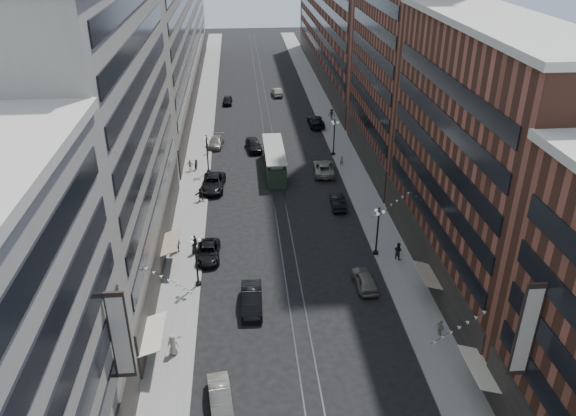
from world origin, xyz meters
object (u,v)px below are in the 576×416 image
object	(u,v)px
pedestrian_4	(441,328)
pedestrian_5	(201,194)
car_8	(216,142)
car_11	(324,168)
pedestrian_1	(173,345)
pedestrian_8	(342,160)
car_5	(252,299)
car_9	(227,100)
pedestrian_9	(332,114)
streetcar	(274,161)
car_4	(364,280)
car_7	(213,183)
car_10	(338,202)
lamppost_se_mid	(334,136)
pedestrian_extra_1	(195,245)
car_12	(316,121)
pedestrian_7	(398,251)
pedestrian_2	(177,244)
pedestrian_6	(190,165)
car_14	(277,92)
lamppost_sw_far	(196,259)
pedestrian_extra_2	(207,148)
car_1	(220,397)
lamppost_se_far	(378,230)
lamppost_sw_mid	(207,153)
car_2	(208,252)
pedestrian_extra_0	(197,165)

from	to	relation	value
pedestrian_4	pedestrian_5	xyz separation A→B (m)	(-21.49, 27.54, 0.08)
car_8	car_11	size ratio (longest dim) A/B	0.84
pedestrian_1	pedestrian_8	size ratio (longest dim) A/B	1.25
car_5	car_9	world-z (taller)	car_5
pedestrian_8	pedestrian_9	world-z (taller)	pedestrian_9
streetcar	car_4	bearing A→B (deg)	-76.57
car_7	pedestrian_9	distance (m)	33.17
car_10	pedestrian_8	xyz separation A→B (m)	(2.65, 12.62, 0.14)
lamppost_se_mid	car_8	bearing A→B (deg)	162.95
pedestrian_8	pedestrian_extra_1	xyz separation A→B (m)	(-19.55, -22.02, 0.19)
lamppost_se_mid	car_12	bearing A→B (deg)	93.53
car_7	car_9	world-z (taller)	car_7
pedestrian_4	pedestrian_7	size ratio (longest dim) A/B	0.83
pedestrian_2	car_7	size ratio (longest dim) A/B	0.31
car_9	lamppost_se_mid	bearing A→B (deg)	-57.45
streetcar	pedestrian_6	xyz separation A→B (m)	(-11.73, 0.86, -0.60)
car_14	lamppost_sw_far	bearing A→B (deg)	73.59
streetcar	car_4	world-z (taller)	streetcar
car_14	pedestrian_7	size ratio (longest dim) A/B	2.48
lamppost_sw_far	pedestrian_extra_2	bearing A→B (deg)	90.68
car_1	car_8	distance (m)	52.58
lamppost_se_far	pedestrian_1	world-z (taller)	lamppost_se_far
car_5	car_10	distance (m)	22.16
pedestrian_1	pedestrian_7	world-z (taller)	same
car_5	car_14	world-z (taller)	car_5
streetcar	car_5	size ratio (longest dim) A/B	2.28
pedestrian_7	pedestrian_8	xyz separation A→B (m)	(-1.55, 25.01, -0.19)
car_7	pedestrian_9	world-z (taller)	pedestrian_9
pedestrian_7	pedestrian_5	bearing A→B (deg)	13.23
lamppost_sw_mid	pedestrian_9	distance (m)	29.81
car_4	car_5	size ratio (longest dim) A/B	0.85
lamppost_sw_far	pedestrian_4	distance (m)	22.95
car_5	car_9	distance (m)	63.44
car_2	pedestrian_7	world-z (taller)	pedestrian_7
pedestrian_2	pedestrian_7	bearing A→B (deg)	13.69
lamppost_sw_mid	car_9	bearing A→B (deg)	85.78
car_11	pedestrian_9	xyz separation A→B (m)	(4.71, 22.80, 0.25)
car_2	car_12	size ratio (longest dim) A/B	0.84
pedestrian_4	pedestrian_5	bearing A→B (deg)	15.81
lamppost_se_mid	car_11	bearing A→B (deg)	-110.41
pedestrian_extra_2	car_10	bearing A→B (deg)	-66.86
lamppost_se_mid	car_1	bearing A→B (deg)	-108.74
car_5	pedestrian_4	bearing A→B (deg)	-17.91
car_1	pedestrian_extra_2	world-z (taller)	pedestrian_extra_2
pedestrian_5	pedestrian_extra_0	world-z (taller)	pedestrian_5
pedestrian_extra_1	car_11	bearing A→B (deg)	-0.13
lamppost_sw_mid	pedestrian_9	xyz separation A→B (m)	(20.71, 21.35, -2.00)
car_12	lamppost_sw_far	bearing A→B (deg)	68.17
lamppost_se_mid	car_5	bearing A→B (deg)	-110.42
pedestrian_7	lamppost_se_far	bearing A→B (deg)	21.29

